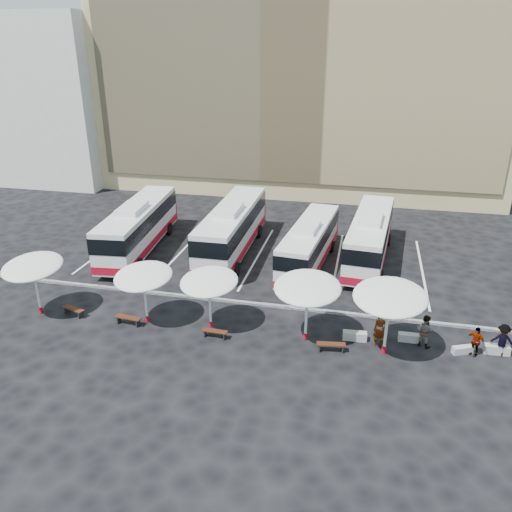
% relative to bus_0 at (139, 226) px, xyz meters
% --- Properties ---
extents(ground, '(120.00, 120.00, 0.00)m').
position_rel_bus_0_xyz_m(ground, '(9.26, -7.34, -1.99)').
color(ground, black).
rests_on(ground, ground).
extents(sandstone_building, '(42.00, 18.25, 29.60)m').
position_rel_bus_0_xyz_m(sandstone_building, '(9.26, 24.53, 10.63)').
color(sandstone_building, tan).
rests_on(sandstone_building, ground).
extents(apartment_block, '(14.00, 14.00, 18.00)m').
position_rel_bus_0_xyz_m(apartment_block, '(-18.74, 20.66, 7.01)').
color(apartment_block, silver).
rests_on(apartment_block, ground).
extents(curb_divider, '(34.00, 0.25, 0.15)m').
position_rel_bus_0_xyz_m(curb_divider, '(9.26, -6.84, -1.92)').
color(curb_divider, black).
rests_on(curb_divider, ground).
extents(bay_lines, '(24.15, 12.00, 0.01)m').
position_rel_bus_0_xyz_m(bay_lines, '(9.26, 0.66, -1.99)').
color(bay_lines, white).
rests_on(bay_lines, ground).
extents(bus_0, '(3.82, 12.49, 3.90)m').
position_rel_bus_0_xyz_m(bus_0, '(0.00, 0.00, 0.00)').
color(bus_0, silver).
rests_on(bus_0, ground).
extents(bus_1, '(3.06, 12.60, 3.99)m').
position_rel_bus_0_xyz_m(bus_1, '(7.20, 1.07, 0.05)').
color(bus_1, silver).
rests_on(bus_1, ground).
extents(bus_2, '(3.34, 10.98, 3.43)m').
position_rel_bus_0_xyz_m(bus_2, '(13.23, -0.12, -0.24)').
color(bus_2, silver).
rests_on(bus_2, ground).
extents(bus_3, '(3.50, 11.93, 3.73)m').
position_rel_bus_0_xyz_m(bus_3, '(17.44, 1.86, -0.08)').
color(bus_3, silver).
rests_on(bus_3, ground).
extents(sunshade_0, '(3.52, 3.56, 3.59)m').
position_rel_bus_0_xyz_m(sunshade_0, '(-1.51, -10.69, 1.06)').
color(sunshade_0, silver).
rests_on(sunshade_0, ground).
extents(sunshade_1, '(3.66, 3.70, 3.43)m').
position_rel_bus_0_xyz_m(sunshade_1, '(5.13, -10.21, 0.92)').
color(sunshade_1, silver).
rests_on(sunshade_1, ground).
extents(sunshade_2, '(3.65, 3.68, 3.37)m').
position_rel_bus_0_xyz_m(sunshade_2, '(8.90, -9.96, 0.87)').
color(sunshade_2, silver).
rests_on(sunshade_2, ground).
extents(sunshade_3, '(3.59, 3.64, 3.71)m').
position_rel_bus_0_xyz_m(sunshade_3, '(14.32, -10.08, 1.16)').
color(sunshade_3, silver).
rests_on(sunshade_3, ground).
extents(sunshade_4, '(4.31, 4.35, 3.87)m').
position_rel_bus_0_xyz_m(sunshade_4, '(18.49, -10.46, 1.30)').
color(sunshade_4, silver).
rests_on(sunshade_4, ground).
extents(wood_bench_0, '(1.56, 0.85, 0.46)m').
position_rel_bus_0_xyz_m(wood_bench_0, '(0.55, -10.46, -1.64)').
color(wood_bench_0, black).
rests_on(wood_bench_0, ground).
extents(wood_bench_1, '(1.59, 0.56, 0.48)m').
position_rel_bus_0_xyz_m(wood_bench_1, '(4.19, -10.72, -1.63)').
color(wood_bench_1, black).
rests_on(wood_bench_1, ground).
extents(wood_bench_2, '(1.43, 0.44, 0.43)m').
position_rel_bus_0_xyz_m(wood_bench_2, '(9.45, -10.96, -1.66)').
color(wood_bench_2, black).
rests_on(wood_bench_2, ground).
extents(wood_bench_3, '(1.55, 0.61, 0.46)m').
position_rel_bus_0_xyz_m(wood_bench_3, '(15.78, -10.90, -1.64)').
color(wood_bench_3, black).
rests_on(wood_bench_3, ground).
extents(conc_bench_0, '(1.31, 0.50, 0.48)m').
position_rel_bus_0_xyz_m(conc_bench_0, '(16.95, -9.50, -1.75)').
color(conc_bench_0, gray).
rests_on(conc_bench_0, ground).
extents(conc_bench_1, '(1.20, 0.41, 0.45)m').
position_rel_bus_0_xyz_m(conc_bench_1, '(19.86, -8.99, -1.77)').
color(conc_bench_1, gray).
rests_on(conc_bench_1, ground).
extents(conc_bench_2, '(1.12, 0.75, 0.40)m').
position_rel_bus_0_xyz_m(conc_bench_2, '(22.48, -9.56, -1.79)').
color(conc_bench_2, gray).
rests_on(conc_bench_2, ground).
extents(conc_bench_3, '(1.28, 0.47, 0.47)m').
position_rel_bus_0_xyz_m(conc_bench_3, '(24.21, -9.20, -1.75)').
color(conc_bench_3, gray).
rests_on(conc_bench_3, ground).
extents(passenger_0, '(0.74, 0.54, 1.89)m').
position_rel_bus_0_xyz_m(passenger_0, '(18.22, -9.78, -1.05)').
color(passenger_0, black).
rests_on(passenger_0, ground).
extents(passenger_1, '(1.11, 1.04, 1.82)m').
position_rel_bus_0_xyz_m(passenger_1, '(20.54, -9.29, -1.08)').
color(passenger_1, black).
rests_on(passenger_1, ground).
extents(passenger_2, '(1.02, 0.89, 1.65)m').
position_rel_bus_0_xyz_m(passenger_2, '(23.02, -9.59, -1.17)').
color(passenger_2, black).
rests_on(passenger_2, ground).
extents(passenger_3, '(1.23, 0.82, 1.77)m').
position_rel_bus_0_xyz_m(passenger_3, '(24.37, -9.26, -1.11)').
color(passenger_3, black).
rests_on(passenger_3, ground).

